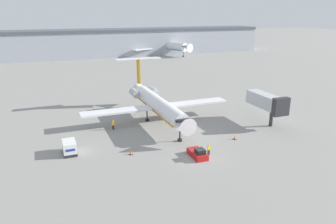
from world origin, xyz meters
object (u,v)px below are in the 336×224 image
(worker_near_tug, at_px, (209,149))
(jet_bridge, at_px, (267,102))
(luggage_cart, at_px, (69,147))
(airplane_parked_far_left, at_px, (164,45))
(worker_by_wing, at_px, (113,124))
(pushback_tug, at_px, (198,153))
(traffic_cone_left, at_px, (131,153))
(airplane_main, at_px, (157,103))
(traffic_cone_right, at_px, (235,137))

(worker_near_tug, bearing_deg, jet_bridge, 27.09)
(luggage_cart, xyz_separation_m, airplane_parked_far_left, (56.89, 107.21, 3.39))
(luggage_cart, xyz_separation_m, worker_by_wing, (8.69, 8.19, -0.03))
(pushback_tug, bearing_deg, airplane_parked_far_left, 71.45)
(luggage_cart, distance_m, worker_near_tug, 21.70)
(luggage_cart, height_order, traffic_cone_left, luggage_cart)
(luggage_cart, bearing_deg, traffic_cone_left, -23.91)
(airplane_main, bearing_deg, luggage_cart, -151.59)
(worker_near_tug, xyz_separation_m, worker_by_wing, (-11.31, 16.61, 0.06))
(airplane_main, relative_size, luggage_cart, 8.91)
(worker_by_wing, xyz_separation_m, traffic_cone_left, (0.13, -12.10, -0.67))
(airplane_parked_far_left, distance_m, jet_bridge, 108.43)
(worker_near_tug, bearing_deg, pushback_tug, -178.07)
(traffic_cone_right, bearing_deg, airplane_parked_far_left, 75.15)
(jet_bridge, bearing_deg, traffic_cone_left, -171.20)
(traffic_cone_left, relative_size, airplane_parked_far_left, 0.02)
(pushback_tug, distance_m, worker_near_tug, 1.96)
(luggage_cart, bearing_deg, airplane_main, 28.41)
(pushback_tug, height_order, traffic_cone_right, pushback_tug)
(luggage_cart, distance_m, traffic_cone_left, 9.67)
(worker_by_wing, height_order, traffic_cone_right, worker_by_wing)
(airplane_main, distance_m, jet_bridge, 21.51)
(pushback_tug, distance_m, airplane_parked_far_left, 122.09)
(airplane_main, bearing_deg, pushback_tug, -90.09)
(traffic_cone_left, bearing_deg, luggage_cart, 156.09)
(worker_near_tug, distance_m, airplane_parked_far_left, 121.42)
(airplane_parked_far_left, bearing_deg, luggage_cart, -117.95)
(traffic_cone_right, bearing_deg, pushback_tug, -156.18)
(airplane_parked_far_left, bearing_deg, airplane_main, -111.71)
(pushback_tug, bearing_deg, luggage_cart, 154.85)
(pushback_tug, bearing_deg, worker_by_wing, 119.37)
(luggage_cart, relative_size, traffic_cone_right, 4.56)
(luggage_cart, xyz_separation_m, traffic_cone_left, (8.81, -3.91, -0.69))
(luggage_cart, xyz_separation_m, traffic_cone_right, (27.30, -4.41, -0.66))
(airplane_parked_far_left, bearing_deg, jet_bridge, -100.30)
(airplane_main, distance_m, airplane_parked_far_left, 104.86)
(traffic_cone_left, bearing_deg, airplane_parked_far_left, 66.61)
(airplane_main, height_order, worker_by_wing, airplane_main)
(luggage_cart, bearing_deg, airplane_parked_far_left, 62.05)
(worker_near_tug, bearing_deg, airplane_parked_far_left, 72.31)
(traffic_cone_left, relative_size, jet_bridge, 0.07)
(pushback_tug, bearing_deg, traffic_cone_left, 153.69)
(luggage_cart, xyz_separation_m, jet_bridge, (37.50, 0.53, 3.42))
(airplane_main, relative_size, traffic_cone_left, 44.49)
(airplane_main, distance_m, traffic_cone_left, 16.88)
(worker_near_tug, height_order, traffic_cone_right, worker_near_tug)
(worker_near_tug, distance_m, traffic_cone_right, 8.35)
(luggage_cart, distance_m, jet_bridge, 37.66)
(worker_near_tug, bearing_deg, traffic_cone_right, 28.77)
(pushback_tug, xyz_separation_m, worker_near_tug, (1.93, 0.06, 0.35))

